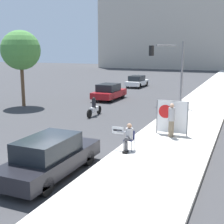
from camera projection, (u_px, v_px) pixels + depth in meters
name	position (u px, v px, depth m)	size (l,w,h in m)	color
ground_plane	(60.00, 162.00, 13.07)	(160.00, 160.00, 0.00)	#38383A
sidewalk_curb	(201.00, 107.00, 25.10)	(4.06, 90.00, 0.18)	beige
building_backdrop_far	(210.00, 11.00, 71.91)	(52.00, 12.00, 26.59)	#BCB2A3
seated_protester	(128.00, 136.00, 13.89)	(1.00, 0.77, 1.24)	#474C56
jogger_on_sidewalk	(171.00, 120.00, 16.03)	(0.34, 0.34, 1.76)	#756651
protest_banner	(172.00, 117.00, 16.47)	(1.69, 0.06, 1.83)	slate
traffic_light_pole	(169.00, 62.00, 24.84)	(3.04, 2.80, 5.06)	slate
parked_car_curbside	(50.00, 157.00, 11.51)	(1.76, 4.75, 1.53)	black
car_on_road_nearest	(109.00, 92.00, 29.03)	(1.88, 4.28, 1.49)	maroon
car_on_road_midblock	(137.00, 81.00, 38.80)	(1.77, 4.35, 1.42)	white
motorcycle_on_road	(94.00, 108.00, 21.99)	(0.28, 2.12, 1.34)	silver
street_tree_near_curb	(21.00, 50.00, 25.08)	(3.17, 3.17, 6.16)	brown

